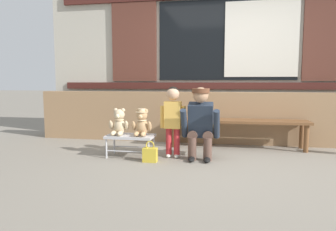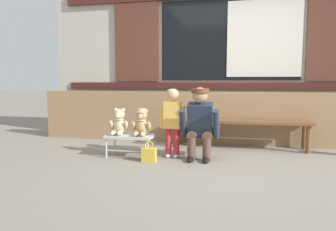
{
  "view_description": "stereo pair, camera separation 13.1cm",
  "coord_description": "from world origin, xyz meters",
  "px_view_note": "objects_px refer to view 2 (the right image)",
  "views": [
    {
      "loc": [
        0.01,
        -3.77,
        1.02
      ],
      "look_at": [
        -0.79,
        0.45,
        0.55
      ],
      "focal_mm": 32.99,
      "sensor_mm": 36.0,
      "label": 1
    },
    {
      "loc": [
        0.14,
        -3.74,
        1.02
      ],
      "look_at": [
        -0.79,
        0.45,
        0.55
      ],
      "focal_mm": 32.99,
      "sensor_mm": 36.0,
      "label": 2
    }
  ],
  "objects_px": {
    "wooden_bench_long": "(239,124)",
    "handbag_on_ground": "(149,154)",
    "child_standing": "(172,114)",
    "teddy_bear_plain": "(119,123)",
    "small_display_bench": "(130,137)",
    "teddy_bear_with_hat": "(141,123)",
    "adult_crouching": "(201,123)"
  },
  "relations": [
    {
      "from": "wooden_bench_long",
      "to": "small_display_bench",
      "type": "xyz_separation_m",
      "value": [
        -1.45,
        -0.86,
        -0.11
      ]
    },
    {
      "from": "teddy_bear_plain",
      "to": "child_standing",
      "type": "bearing_deg",
      "value": 5.52
    },
    {
      "from": "handbag_on_ground",
      "to": "small_display_bench",
      "type": "bearing_deg",
      "value": 146.21
    },
    {
      "from": "wooden_bench_long",
      "to": "child_standing",
      "type": "distance_m",
      "value": 1.2
    },
    {
      "from": "teddy_bear_with_hat",
      "to": "child_standing",
      "type": "relative_size",
      "value": 0.38
    },
    {
      "from": "wooden_bench_long",
      "to": "adult_crouching",
      "type": "bearing_deg",
      "value": -121.94
    },
    {
      "from": "small_display_bench",
      "to": "adult_crouching",
      "type": "bearing_deg",
      "value": 3.61
    },
    {
      "from": "wooden_bench_long",
      "to": "handbag_on_ground",
      "type": "relative_size",
      "value": 7.72
    },
    {
      "from": "small_display_bench",
      "to": "teddy_bear_plain",
      "type": "bearing_deg",
      "value": 179.49
    },
    {
      "from": "teddy_bear_plain",
      "to": "handbag_on_ground",
      "type": "relative_size",
      "value": 1.34
    },
    {
      "from": "adult_crouching",
      "to": "handbag_on_ground",
      "type": "bearing_deg",
      "value": -156.02
    },
    {
      "from": "teddy_bear_with_hat",
      "to": "teddy_bear_plain",
      "type": "bearing_deg",
      "value": -179.87
    },
    {
      "from": "teddy_bear_with_hat",
      "to": "adult_crouching",
      "type": "distance_m",
      "value": 0.8
    },
    {
      "from": "teddy_bear_with_hat",
      "to": "small_display_bench",
      "type": "bearing_deg",
      "value": -179.23
    },
    {
      "from": "teddy_bear_plain",
      "to": "handbag_on_ground",
      "type": "distance_m",
      "value": 0.65
    },
    {
      "from": "wooden_bench_long",
      "to": "adult_crouching",
      "type": "relative_size",
      "value": 2.21
    },
    {
      "from": "wooden_bench_long",
      "to": "teddy_bear_plain",
      "type": "height_order",
      "value": "teddy_bear_plain"
    },
    {
      "from": "teddy_bear_with_hat",
      "to": "handbag_on_ground",
      "type": "distance_m",
      "value": 0.47
    },
    {
      "from": "small_display_bench",
      "to": "child_standing",
      "type": "distance_m",
      "value": 0.66
    },
    {
      "from": "teddy_bear_plain",
      "to": "adult_crouching",
      "type": "height_order",
      "value": "adult_crouching"
    },
    {
      "from": "teddy_bear_plain",
      "to": "child_standing",
      "type": "xyz_separation_m",
      "value": [
        0.73,
        0.07,
        0.13
      ]
    },
    {
      "from": "small_display_bench",
      "to": "handbag_on_ground",
      "type": "height_order",
      "value": "small_display_bench"
    },
    {
      "from": "wooden_bench_long",
      "to": "teddy_bear_with_hat",
      "type": "distance_m",
      "value": 1.55
    },
    {
      "from": "wooden_bench_long",
      "to": "child_standing",
      "type": "bearing_deg",
      "value": -138.24
    },
    {
      "from": "wooden_bench_long",
      "to": "teddy_bear_with_hat",
      "type": "xyz_separation_m",
      "value": [
        -1.29,
        -0.86,
        0.1
      ]
    },
    {
      "from": "adult_crouching",
      "to": "handbag_on_ground",
      "type": "xyz_separation_m",
      "value": [
        -0.63,
        -0.28,
        -0.38
      ]
    },
    {
      "from": "teddy_bear_plain",
      "to": "adult_crouching",
      "type": "xyz_separation_m",
      "value": [
        1.12,
        0.06,
        0.02
      ]
    },
    {
      "from": "child_standing",
      "to": "handbag_on_ground",
      "type": "xyz_separation_m",
      "value": [
        -0.25,
        -0.29,
        -0.5
      ]
    },
    {
      "from": "wooden_bench_long",
      "to": "handbag_on_ground",
      "type": "bearing_deg",
      "value": -136.26
    },
    {
      "from": "small_display_bench",
      "to": "child_standing",
      "type": "relative_size",
      "value": 0.67
    },
    {
      "from": "wooden_bench_long",
      "to": "teddy_bear_with_hat",
      "type": "bearing_deg",
      "value": -146.5
    },
    {
      "from": "wooden_bench_long",
      "to": "teddy_bear_plain",
      "type": "distance_m",
      "value": 1.83
    }
  ]
}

